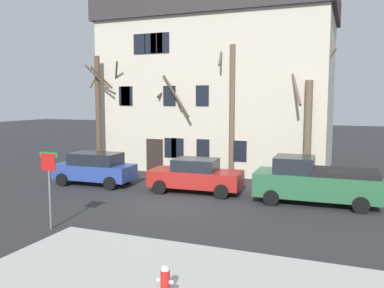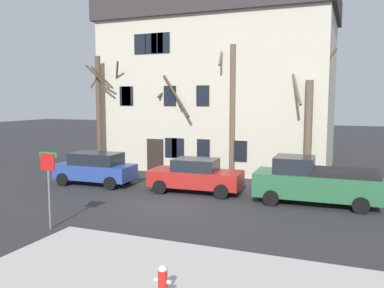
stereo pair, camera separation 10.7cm
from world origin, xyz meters
The scene contains 12 objects.
ground_plane centered at (0.00, 0.00, 0.00)m, with size 120.00×120.00×0.00m, color #2D2D30.
building_main centered at (-1.34, 10.99, 5.66)m, with size 15.05×8.56×11.19m.
tree_bare_near centered at (-7.94, 6.31, 4.00)m, with size 2.74×2.75×7.87m.
tree_bare_mid centered at (-2.46, 7.45, 3.12)m, with size 2.37×3.02×6.53m.
tree_bare_far centered at (0.66, 7.05, 4.16)m, with size 1.65×1.85×7.96m.
tree_bare_end centered at (4.97, 6.77, 3.21)m, with size 2.62×2.33×7.29m.
car_blue_wagon centered at (-5.56, 2.33, 0.90)m, with size 4.31×2.13×1.73m.
car_red_sedan centered at (0.11, 2.63, 0.84)m, with size 4.61×2.21×1.68m.
pickup_truck_green centered at (5.76, 2.57, 0.99)m, with size 5.34×2.43×2.05m.
fire_hydrant centered at (3.31, -7.62, 0.48)m, with size 0.42×0.22×0.69m.
street_sign_pole centered at (-2.61, -4.57, 1.93)m, with size 0.76×0.07×2.75m.
bicycle_leaning centered at (-3.78, 7.30, 0.37)m, with size 1.67×0.62×1.03m.
Camera 2 is at (7.22, -15.55, 4.57)m, focal length 37.65 mm.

